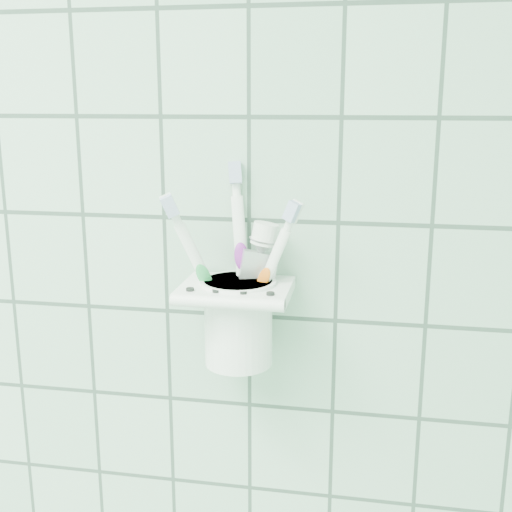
% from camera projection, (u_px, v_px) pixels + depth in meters
% --- Properties ---
extents(holder_bracket, '(0.11, 0.10, 0.03)m').
position_uv_depth(holder_bracket, '(236.00, 291.00, 0.67)').
color(holder_bracket, white).
rests_on(holder_bracket, wall_back).
extents(cup, '(0.08, 0.08, 0.09)m').
position_uv_depth(cup, '(238.00, 318.00, 0.68)').
color(cup, white).
rests_on(cup, holder_bracket).
extents(toothbrush_pink, '(0.07, 0.04, 0.19)m').
position_uv_depth(toothbrush_pink, '(239.00, 265.00, 0.68)').
color(toothbrush_pink, white).
rests_on(toothbrush_pink, cup).
extents(toothbrush_blue, '(0.03, 0.05, 0.21)m').
position_uv_depth(toothbrush_blue, '(248.00, 261.00, 0.66)').
color(toothbrush_blue, white).
rests_on(toothbrush_blue, cup).
extents(toothbrush_orange, '(0.07, 0.02, 0.18)m').
position_uv_depth(toothbrush_orange, '(235.00, 270.00, 0.67)').
color(toothbrush_orange, white).
rests_on(toothbrush_orange, cup).
extents(toothpaste_tube, '(0.06, 0.04, 0.15)m').
position_uv_depth(toothpaste_tube, '(242.00, 278.00, 0.68)').
color(toothpaste_tube, silver).
rests_on(toothpaste_tube, cup).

